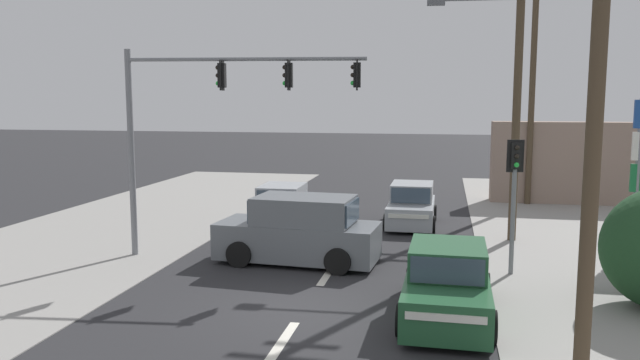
% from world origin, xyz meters
% --- Properties ---
extents(ground_plane, '(140.00, 140.00, 0.00)m').
position_xyz_m(ground_plane, '(0.00, 0.00, 0.00)').
color(ground_plane, '#28282B').
extents(lane_dash_near, '(0.20, 2.40, 0.01)m').
position_xyz_m(lane_dash_near, '(0.00, -2.00, 0.00)').
color(lane_dash_near, silver).
rests_on(lane_dash_near, ground).
extents(lane_dash_mid, '(0.20, 2.40, 0.01)m').
position_xyz_m(lane_dash_mid, '(0.00, 3.00, 0.00)').
color(lane_dash_mid, silver).
rests_on(lane_dash_mid, ground).
extents(lane_dash_far, '(0.20, 2.40, 0.01)m').
position_xyz_m(lane_dash_far, '(0.00, 8.00, 0.00)').
color(lane_dash_far, silver).
rests_on(lane_dash_far, ground).
extents(kerb_left_verge, '(8.00, 40.00, 0.02)m').
position_xyz_m(kerb_left_verge, '(-8.50, 4.00, 0.01)').
color(kerb_left_verge, gray).
rests_on(kerb_left_verge, ground).
extents(utility_pole_foreground_right, '(3.78, 0.49, 9.40)m').
position_xyz_m(utility_pole_foreground_right, '(5.11, -2.36, 5.06)').
color(utility_pole_foreground_right, '#4C3D2B').
rests_on(utility_pole_foreground_right, ground).
extents(utility_pole_midground_right, '(3.78, 0.40, 10.69)m').
position_xyz_m(utility_pole_midground_right, '(5.04, 7.89, 5.72)').
color(utility_pole_midground_right, '#4C3D2B').
rests_on(utility_pole_midground_right, ground).
extents(utility_pole_background_right, '(1.80, 0.26, 10.98)m').
position_xyz_m(utility_pole_background_right, '(6.57, 15.41, 5.74)').
color(utility_pole_background_right, '#4C3D2B').
rests_on(utility_pole_background_right, ground).
extents(traffic_signal_mast, '(6.85, 1.06, 6.00)m').
position_xyz_m(traffic_signal_mast, '(-3.60, 4.01, 4.35)').
color(traffic_signal_mast, slate).
rests_on(traffic_signal_mast, ground).
extents(pedestal_signal_right_kerb, '(0.44, 0.31, 3.56)m').
position_xyz_m(pedestal_signal_right_kerb, '(4.74, 3.78, 2.42)').
color(pedestal_signal_right_kerb, slate).
rests_on(pedestal_signal_right_kerb, ground).
extents(shopfront_wall_far, '(12.00, 1.00, 3.60)m').
position_xyz_m(shopfront_wall_far, '(11.00, 16.00, 1.80)').
color(shopfront_wall_far, gray).
rests_on(shopfront_wall_far, ground).
extents(suv_receding_far, '(4.65, 2.31, 1.90)m').
position_xyz_m(suv_receding_far, '(-1.00, 3.89, 0.88)').
color(suv_receding_far, slate).
rests_on(suv_receding_far, ground).
extents(hatchback_kerbside_parked, '(1.83, 3.66, 1.53)m').
position_xyz_m(hatchback_kerbside_parked, '(-2.74, 8.79, 0.70)').
color(hatchback_kerbside_parked, '#A3A8AD').
rests_on(hatchback_kerbside_parked, ground).
extents(hatchback_oncoming_near, '(1.79, 3.64, 1.53)m').
position_xyz_m(hatchback_oncoming_near, '(1.81, 9.79, 0.70)').
color(hatchback_oncoming_near, '#A3A8AD').
rests_on(hatchback_oncoming_near, ground).
extents(sedan_crossing_left, '(1.94, 4.26, 1.56)m').
position_xyz_m(sedan_crossing_left, '(3.07, 0.20, 0.70)').
color(sedan_crossing_left, '#235633').
rests_on(sedan_crossing_left, ground).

